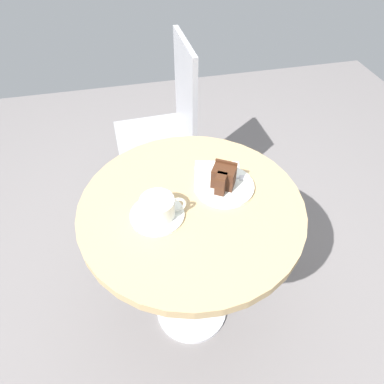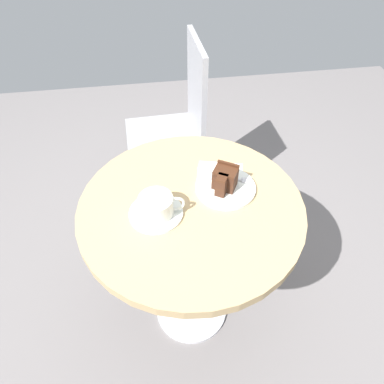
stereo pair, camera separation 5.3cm
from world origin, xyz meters
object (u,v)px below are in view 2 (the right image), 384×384
at_px(teaspoon, 162,226).
at_px(cake_plate, 225,187).
at_px(cake_slice, 225,179).
at_px(napkin, 220,179).
at_px(saucer, 156,213).
at_px(cafe_chair, 180,119).
at_px(fork, 236,180).
at_px(coffee_cup, 157,206).

height_order(teaspoon, cake_plate, teaspoon).
xyz_separation_m(cake_slice, napkin, (-0.00, 0.05, -0.05)).
height_order(saucer, cafe_chair, cafe_chair).
height_order(teaspoon, napkin, teaspoon).
relative_size(teaspoon, fork, 0.61).
relative_size(teaspoon, cafe_chair, 0.09).
distance_m(cake_slice, cafe_chair, 0.74).
xyz_separation_m(saucer, teaspoon, (0.01, -0.06, 0.01)).
height_order(coffee_cup, fork, coffee_cup).
bearing_deg(cafe_chair, coffee_cup, -13.76).
bearing_deg(cake_plate, coffee_cup, -160.32).
distance_m(teaspoon, cafe_chair, 0.87).
bearing_deg(fork, coffee_cup, -144.85).
distance_m(cake_plate, cafe_chair, 0.73).
bearing_deg(cafe_chair, cake_slice, 2.95).
distance_m(teaspoon, fork, 0.31).
bearing_deg(cafe_chair, cake_plate, 3.49).
relative_size(saucer, cake_slice, 1.69).
bearing_deg(cake_plate, teaspoon, -148.56).
xyz_separation_m(saucer, cake_plate, (0.23, 0.08, 0.00)).
bearing_deg(teaspoon, cafe_chair, -132.99).
distance_m(cake_plate, fork, 0.05).
xyz_separation_m(coffee_cup, fork, (0.27, 0.10, -0.03)).
height_order(fork, napkin, fork).
bearing_deg(coffee_cup, teaspoon, -80.76).
bearing_deg(cafe_chair, napkin, 3.12).
distance_m(coffee_cup, napkin, 0.26).
xyz_separation_m(cake_slice, fork, (0.05, 0.02, -0.03)).
distance_m(saucer, cafe_chair, 0.82).
relative_size(cake_plate, cake_slice, 2.01).
height_order(cake_slice, cafe_chair, cafe_chair).
relative_size(coffee_cup, cake_slice, 1.41).
xyz_separation_m(fork, napkin, (-0.05, 0.03, -0.01)).
height_order(cake_plate, cafe_chair, cafe_chair).
xyz_separation_m(fork, cafe_chair, (-0.11, 0.68, -0.20)).
distance_m(saucer, napkin, 0.26).
relative_size(cake_slice, fork, 0.70).
distance_m(teaspoon, cake_slice, 0.26).
relative_size(coffee_cup, napkin, 0.72).
relative_size(teaspoon, cake_plate, 0.43).
relative_size(saucer, cafe_chair, 0.18).
distance_m(cake_slice, fork, 0.06).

